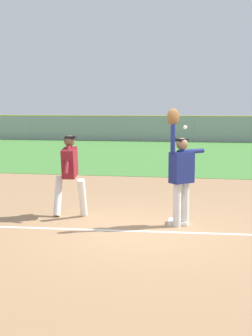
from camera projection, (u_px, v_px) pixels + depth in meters
The scene contains 10 objects.
ground_plane at pixel (144, 231), 8.91m from camera, with size 72.07×72.07×0.00m, color #A37A54.
outfield_grass at pixel (187, 154), 23.54m from camera, with size 45.47×16.27×0.01m, color #478438.
first_base at pixel (178, 222), 9.47m from camera, with size 0.38×0.38×0.08m, color white.
fielder at pixel (181, 169), 9.16m from camera, with size 0.73×0.69×2.28m.
runner at pixel (70, 170), 9.98m from camera, with size 0.75×0.85×1.72m.
baseball at pixel (185, 127), 8.99m from camera, with size 0.07×0.07×0.07m, color white.
outfield_fence at pixel (194, 129), 31.37m from camera, with size 45.55×0.08×1.72m.
parked_car_black at pixel (84, 129), 35.37m from camera, with size 4.55×2.43×1.25m.
parked_car_green at pixel (152, 129), 34.38m from camera, with size 4.50×2.31×1.25m.
parked_car_blue at pixel (218, 130), 33.84m from camera, with size 4.59×2.51×1.25m.
Camera 1 is at (1.22, -8.61, 2.31)m, focal length 51.08 mm.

